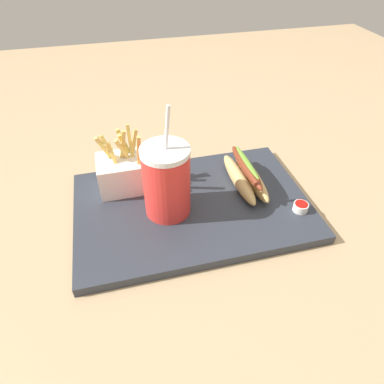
% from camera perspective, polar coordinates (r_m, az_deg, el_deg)
% --- Properties ---
extents(ground_plane, '(2.40, 2.40, 0.02)m').
position_cam_1_polar(ground_plane, '(0.75, 0.00, -3.51)').
color(ground_plane, tan).
extents(food_tray, '(0.49, 0.32, 0.02)m').
position_cam_1_polar(food_tray, '(0.73, 0.00, -2.38)').
color(food_tray, '#2D333D').
rests_on(food_tray, ground_plane).
extents(soda_cup, '(0.09, 0.09, 0.23)m').
position_cam_1_polar(soda_cup, '(0.66, -4.24, 1.81)').
color(soda_cup, red).
rests_on(soda_cup, food_tray).
extents(fries_basket, '(0.11, 0.08, 0.14)m').
position_cam_1_polar(fries_basket, '(0.76, -11.29, 3.30)').
color(fries_basket, white).
rests_on(fries_basket, food_tray).
extents(hot_dog_1, '(0.06, 0.18, 0.06)m').
position_cam_1_polar(hot_dog_1, '(0.77, 8.84, 2.79)').
color(hot_dog_1, tan).
rests_on(hot_dog_1, food_tray).
extents(ketchup_cup_1, '(0.03, 0.03, 0.02)m').
position_cam_1_polar(ketchup_cup_1, '(0.74, 17.61, -2.33)').
color(ketchup_cup_1, white).
rests_on(ketchup_cup_1, food_tray).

